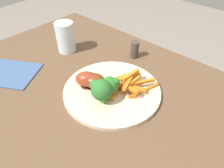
{
  "coord_description": "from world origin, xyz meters",
  "views": [
    {
      "loc": [
        -0.31,
        0.29,
        1.15
      ],
      "look_at": [
        -0.01,
        -0.05,
        0.76
      ],
      "focal_mm": 33.22,
      "sensor_mm": 36.0,
      "label": 1
    }
  ],
  "objects_px": {
    "dinner_plate": "(112,91)",
    "broccoli_floret_middle": "(110,85)",
    "carrot_fries_pile": "(129,83)",
    "chicken_drumstick_near": "(96,81)",
    "pepper_shaker": "(135,50)",
    "broccoli_floret_front": "(102,89)",
    "water_glass": "(65,37)",
    "dining_table": "(100,123)",
    "chicken_drumstick_far": "(89,79)"
  },
  "relations": [
    {
      "from": "dinner_plate",
      "to": "broccoli_floret_middle",
      "type": "bearing_deg",
      "value": 119.78
    },
    {
      "from": "broccoli_floret_middle",
      "to": "carrot_fries_pile",
      "type": "xyz_separation_m",
      "value": [
        -0.02,
        -0.06,
        -0.02
      ]
    },
    {
      "from": "dinner_plate",
      "to": "chicken_drumstick_near",
      "type": "xyz_separation_m",
      "value": [
        0.04,
        0.02,
        0.03
      ]
    },
    {
      "from": "broccoli_floret_middle",
      "to": "chicken_drumstick_near",
      "type": "height_order",
      "value": "broccoli_floret_middle"
    },
    {
      "from": "dinner_plate",
      "to": "carrot_fries_pile",
      "type": "bearing_deg",
      "value": -131.17
    },
    {
      "from": "carrot_fries_pile",
      "to": "pepper_shaker",
      "type": "height_order",
      "value": "pepper_shaker"
    },
    {
      "from": "chicken_drumstick_near",
      "to": "broccoli_floret_front",
      "type": "bearing_deg",
      "value": 150.76
    },
    {
      "from": "broccoli_floret_middle",
      "to": "water_glass",
      "type": "distance_m",
      "value": 0.31
    },
    {
      "from": "dining_table",
      "to": "chicken_drumstick_far",
      "type": "height_order",
      "value": "chicken_drumstick_far"
    },
    {
      "from": "water_glass",
      "to": "carrot_fries_pile",
      "type": "bearing_deg",
      "value": 175.6
    },
    {
      "from": "carrot_fries_pile",
      "to": "water_glass",
      "type": "distance_m",
      "value": 0.32
    },
    {
      "from": "dinner_plate",
      "to": "pepper_shaker",
      "type": "relative_size",
      "value": 4.74
    },
    {
      "from": "dining_table",
      "to": "pepper_shaker",
      "type": "xyz_separation_m",
      "value": [
        0.06,
        -0.25,
        0.14
      ]
    },
    {
      "from": "dinner_plate",
      "to": "pepper_shaker",
      "type": "xyz_separation_m",
      "value": [
        0.07,
        -0.2,
        0.02
      ]
    },
    {
      "from": "dining_table",
      "to": "dinner_plate",
      "type": "xyz_separation_m",
      "value": [
        -0.01,
        -0.05,
        0.12
      ]
    },
    {
      "from": "dining_table",
      "to": "chicken_drumstick_far",
      "type": "xyz_separation_m",
      "value": [
        0.06,
        -0.02,
        0.14
      ]
    },
    {
      "from": "pepper_shaker",
      "to": "water_glass",
      "type": "bearing_deg",
      "value": 31.69
    },
    {
      "from": "dining_table",
      "to": "broccoli_floret_front",
      "type": "distance_m",
      "value": 0.16
    },
    {
      "from": "dining_table",
      "to": "chicken_drumstick_far",
      "type": "relative_size",
      "value": 9.83
    },
    {
      "from": "chicken_drumstick_near",
      "to": "pepper_shaker",
      "type": "relative_size",
      "value": 1.88
    },
    {
      "from": "dinner_plate",
      "to": "carrot_fries_pile",
      "type": "height_order",
      "value": "carrot_fries_pile"
    },
    {
      "from": "broccoli_floret_front",
      "to": "water_glass",
      "type": "distance_m",
      "value": 0.32
    },
    {
      "from": "dining_table",
      "to": "pepper_shaker",
      "type": "height_order",
      "value": "pepper_shaker"
    },
    {
      "from": "dining_table",
      "to": "broccoli_floret_middle",
      "type": "height_order",
      "value": "broccoli_floret_middle"
    },
    {
      "from": "pepper_shaker",
      "to": "broccoli_floret_middle",
      "type": "bearing_deg",
      "value": 110.08
    },
    {
      "from": "carrot_fries_pile",
      "to": "dinner_plate",
      "type": "bearing_deg",
      "value": 48.83
    },
    {
      "from": "chicken_drumstick_near",
      "to": "pepper_shaker",
      "type": "xyz_separation_m",
      "value": [
        0.02,
        -0.22,
        -0.0
      ]
    },
    {
      "from": "dining_table",
      "to": "carrot_fries_pile",
      "type": "xyz_separation_m",
      "value": [
        -0.04,
        -0.09,
        0.14
      ]
    },
    {
      "from": "dinner_plate",
      "to": "pepper_shaker",
      "type": "height_order",
      "value": "pepper_shaker"
    },
    {
      "from": "pepper_shaker",
      "to": "broccoli_floret_front",
      "type": "bearing_deg",
      "value": 107.23
    },
    {
      "from": "dinner_plate",
      "to": "chicken_drumstick_near",
      "type": "relative_size",
      "value": 2.52
    },
    {
      "from": "chicken_drumstick_near",
      "to": "water_glass",
      "type": "height_order",
      "value": "water_glass"
    },
    {
      "from": "water_glass",
      "to": "pepper_shaker",
      "type": "distance_m",
      "value": 0.26
    },
    {
      "from": "broccoli_floret_middle",
      "to": "water_glass",
      "type": "bearing_deg",
      "value": -15.84
    },
    {
      "from": "dinner_plate",
      "to": "water_glass",
      "type": "relative_size",
      "value": 2.58
    },
    {
      "from": "broccoli_floret_front",
      "to": "pepper_shaker",
      "type": "bearing_deg",
      "value": -72.77
    },
    {
      "from": "broccoli_floret_middle",
      "to": "carrot_fries_pile",
      "type": "distance_m",
      "value": 0.07
    },
    {
      "from": "chicken_drumstick_far",
      "to": "broccoli_floret_front",
      "type": "bearing_deg",
      "value": 165.17
    },
    {
      "from": "carrot_fries_pile",
      "to": "water_glass",
      "type": "bearing_deg",
      "value": -4.4
    },
    {
      "from": "broccoli_floret_front",
      "to": "water_glass",
      "type": "bearing_deg",
      "value": -21.03
    },
    {
      "from": "dining_table",
      "to": "pepper_shaker",
      "type": "distance_m",
      "value": 0.29
    },
    {
      "from": "water_glass",
      "to": "chicken_drumstick_far",
      "type": "bearing_deg",
      "value": 157.04
    },
    {
      "from": "dining_table",
      "to": "chicken_drumstick_near",
      "type": "height_order",
      "value": "chicken_drumstick_near"
    },
    {
      "from": "broccoli_floret_front",
      "to": "dinner_plate",
      "type": "bearing_deg",
      "value": -79.24
    },
    {
      "from": "dinner_plate",
      "to": "chicken_drumstick_near",
      "type": "bearing_deg",
      "value": 26.77
    },
    {
      "from": "broccoli_floret_front",
      "to": "chicken_drumstick_near",
      "type": "bearing_deg",
      "value": -29.24
    },
    {
      "from": "dinner_plate",
      "to": "broccoli_floret_middle",
      "type": "relative_size",
      "value": 4.57
    },
    {
      "from": "water_glass",
      "to": "pepper_shaker",
      "type": "height_order",
      "value": "water_glass"
    },
    {
      "from": "chicken_drumstick_far",
      "to": "water_glass",
      "type": "relative_size",
      "value": 0.99
    },
    {
      "from": "chicken_drumstick_near",
      "to": "carrot_fries_pile",
      "type": "bearing_deg",
      "value": -142.07
    }
  ]
}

